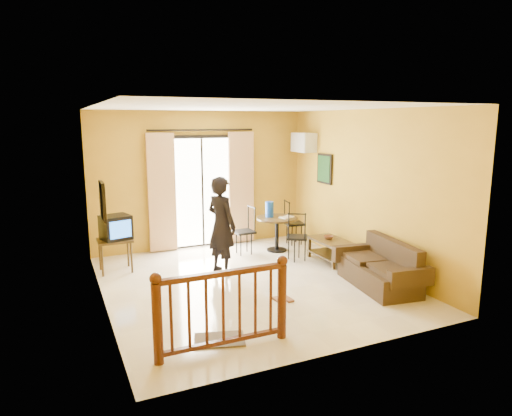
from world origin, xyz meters
name	(u,v)px	position (x,y,z in m)	size (l,w,h in m)	color
ground	(250,283)	(0.00, 0.00, 0.00)	(5.00, 5.00, 0.00)	beige
room_shell	(249,179)	(0.00, 0.00, 1.70)	(5.00, 5.00, 5.00)	white
balcony_door	(202,191)	(0.00, 2.43, 1.19)	(2.25, 0.14, 2.46)	black
tv_table	(115,243)	(-1.90, 1.51, 0.50)	(0.58, 0.48, 0.58)	black
television	(116,227)	(-1.87, 1.51, 0.79)	(0.56, 0.52, 0.42)	black
picture_left	(103,201)	(-2.22, -0.20, 1.55)	(0.05, 0.42, 0.52)	black
dining_table	(277,224)	(1.26, 1.51, 0.54)	(0.83, 0.83, 0.69)	black
water_jug	(269,209)	(1.14, 1.62, 0.85)	(0.17, 0.17, 0.31)	#1343B8
serving_tray	(286,217)	(1.42, 1.41, 0.70)	(0.28, 0.18, 0.02)	white
dining_chairs	(278,252)	(1.23, 1.38, 0.00)	(1.70, 1.54, 0.95)	black
air_conditioner	(303,143)	(2.09, 1.95, 2.15)	(0.31, 0.60, 0.40)	silver
botanical_print	(325,169)	(2.22, 1.30, 1.65)	(0.05, 0.50, 0.60)	black
coffee_table	(331,247)	(1.85, 0.45, 0.28)	(0.52, 0.94, 0.42)	black
bowl	(329,237)	(1.85, 0.52, 0.45)	(0.18, 0.18, 0.06)	brown
sofa	(381,270)	(1.85, -1.00, 0.28)	(0.91, 1.64, 0.74)	#322213
standing_person	(221,225)	(-0.22, 0.69, 0.84)	(0.61, 0.40, 1.68)	black
stair_balustrade	(223,304)	(-1.15, -1.90, 0.56)	(1.63, 0.13, 1.04)	#471E0F
doormat	(219,340)	(-1.12, -1.67, 0.01)	(0.60, 0.40, 0.02)	#63584F
sandals	(283,299)	(0.15, -0.88, 0.01)	(0.25, 0.26, 0.03)	brown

